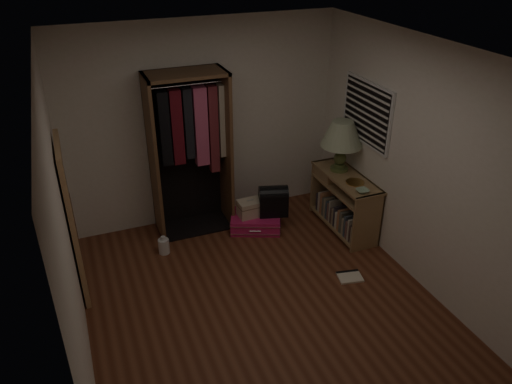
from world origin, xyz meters
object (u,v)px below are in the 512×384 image
at_px(train_case, 250,208).
at_px(table_lamp, 342,135).
at_px(open_wardrobe, 191,140).
at_px(black_bag, 273,200).
at_px(pink_suitcase, 256,222).
at_px(white_jug, 164,246).
at_px(console_bookshelf, 343,200).
at_px(floor_mirror, 73,220).

xyz_separation_m(train_case, table_lamp, (1.13, -0.23, 0.92)).
distance_m(open_wardrobe, black_bag, 1.29).
height_order(pink_suitcase, white_jug, white_jug).
height_order(train_case, black_bag, black_bag).
height_order(console_bookshelf, open_wardrobe, open_wardrobe).
bearing_deg(console_bookshelf, table_lamp, 88.55).
distance_m(open_wardrobe, white_jug, 1.32).
relative_size(pink_suitcase, black_bag, 1.86).
height_order(train_case, table_lamp, table_lamp).
bearing_deg(black_bag, train_case, -177.27).
bearing_deg(white_jug, console_bookshelf, -6.31).
xyz_separation_m(black_bag, table_lamp, (0.84, -0.16, 0.83)).
xyz_separation_m(console_bookshelf, floor_mirror, (-3.24, -0.04, 0.46)).
xyz_separation_m(black_bag, white_jug, (-1.46, -0.06, -0.30)).
bearing_deg(train_case, floor_mirror, -170.89).
relative_size(black_bag, table_lamp, 0.63).
bearing_deg(pink_suitcase, console_bookshelf, 4.10).
xyz_separation_m(open_wardrobe, table_lamp, (1.76, -0.57, 0.03)).
distance_m(console_bookshelf, pink_suitcase, 1.16).
bearing_deg(pink_suitcase, open_wardrobe, 174.89).
bearing_deg(floor_mirror, table_lamp, 3.49).
bearing_deg(console_bookshelf, floor_mirror, -179.23).
distance_m(floor_mirror, pink_suitcase, 2.34).
xyz_separation_m(console_bookshelf, black_bag, (-0.84, 0.31, 0.01)).
height_order(black_bag, table_lamp, table_lamp).
bearing_deg(train_case, white_jug, -176.03).
height_order(floor_mirror, table_lamp, floor_mirror).
xyz_separation_m(console_bookshelf, white_jug, (-2.29, 0.25, -0.29)).
xyz_separation_m(pink_suitcase, white_jug, (-1.23, -0.11, -0.00)).
height_order(floor_mirror, pink_suitcase, floor_mirror).
bearing_deg(black_bag, floor_mirror, -155.55).
bearing_deg(floor_mirror, black_bag, 8.41).
xyz_separation_m(table_lamp, white_jug, (-2.30, 0.10, -1.13)).
relative_size(console_bookshelf, black_bag, 2.68).
xyz_separation_m(open_wardrobe, black_bag, (0.92, -0.42, -0.80)).
relative_size(table_lamp, white_jug, 2.88).
height_order(console_bookshelf, train_case, console_bookshelf).
distance_m(floor_mirror, black_bag, 2.47).
bearing_deg(black_bag, table_lamp, 5.45).
height_order(open_wardrobe, pink_suitcase, open_wardrobe).
bearing_deg(table_lamp, train_case, 168.69).
relative_size(open_wardrobe, black_bag, 4.90).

